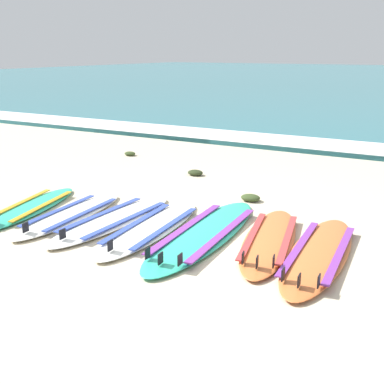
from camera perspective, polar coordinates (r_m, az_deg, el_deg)
ground_plane at (r=5.44m, az=-2.58°, el=-5.89°), size 80.00×80.00×0.00m
wave_foam_strip at (r=10.93m, az=14.69°, el=5.09°), size 80.00×1.38×0.11m
surfboard_0 at (r=6.85m, az=-17.91°, el=-1.67°), size 0.89×1.99×0.18m
surfboard_1 at (r=6.41m, az=-13.72°, el=-2.54°), size 0.64×2.02×0.18m
surfboard_2 at (r=6.13m, az=-8.95°, el=-3.12°), size 0.60×2.19×0.18m
surfboard_3 at (r=5.80m, az=-4.68°, el=-4.11°), size 0.70×2.18×0.18m
surfboard_4 at (r=5.62m, az=1.39°, el=-4.74°), size 0.81×2.61×0.18m
surfboard_5 at (r=5.49m, az=8.84°, el=-5.42°), size 0.98×2.17×0.18m
surfboard_6 at (r=5.24m, az=14.30°, el=-6.82°), size 0.74×2.30×0.18m
seaweed_clump_near_shoreline at (r=8.31m, az=0.38°, el=2.23°), size 0.26×0.21×0.09m
seaweed_clump_mid_sand at (r=9.96m, az=-7.11°, el=4.38°), size 0.23×0.18×0.08m
seaweed_clump_by_the_boards at (r=6.94m, az=6.71°, el=-0.66°), size 0.27×0.22×0.10m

